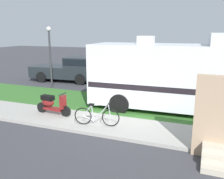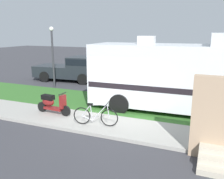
# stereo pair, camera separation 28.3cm
# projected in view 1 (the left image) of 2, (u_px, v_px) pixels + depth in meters

# --- Properties ---
(ground_plane) EXTENTS (80.00, 80.00, 0.00)m
(ground_plane) POSITION_uv_depth(u_px,v_px,m) (112.00, 116.00, 10.57)
(ground_plane) COLOR #38383D
(sidewalk) EXTENTS (24.00, 2.00, 0.12)m
(sidewalk) POSITION_uv_depth(u_px,v_px,m) (101.00, 124.00, 9.47)
(sidewalk) COLOR #9E9B93
(sidewalk) RESTS_ON ground
(grass_strip) EXTENTS (24.00, 3.40, 0.08)m
(grass_strip) POSITION_uv_depth(u_px,v_px,m) (123.00, 105.00, 11.92)
(grass_strip) COLOR #336628
(grass_strip) RESTS_ON ground
(motorhome_rv) EXTENTS (6.95, 2.73, 3.51)m
(motorhome_rv) POSITION_uv_depth(u_px,v_px,m) (170.00, 75.00, 10.90)
(motorhome_rv) COLOR silver
(motorhome_rv) RESTS_ON ground
(scooter) EXTENTS (1.71, 0.50, 0.97)m
(scooter) POSITION_uv_depth(u_px,v_px,m) (52.00, 104.00, 10.35)
(scooter) COLOR black
(scooter) RESTS_ON ground
(bicycle) EXTENTS (1.71, 0.52, 0.89)m
(bicycle) POSITION_uv_depth(u_px,v_px,m) (97.00, 116.00, 9.11)
(bicycle) COLOR black
(bicycle) RESTS_ON ground
(pickup_truck_near) EXTENTS (5.17, 2.48, 1.80)m
(pickup_truck_near) POSITION_uv_depth(u_px,v_px,m) (72.00, 68.00, 17.65)
(pickup_truck_near) COLOR #1E2328
(pickup_truck_near) RESTS_ON ground
(street_lamp_post) EXTENTS (0.28, 0.28, 3.85)m
(street_lamp_post) POSITION_uv_depth(u_px,v_px,m) (50.00, 51.00, 15.23)
(street_lamp_post) COLOR #333338
(street_lamp_post) RESTS_ON ground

